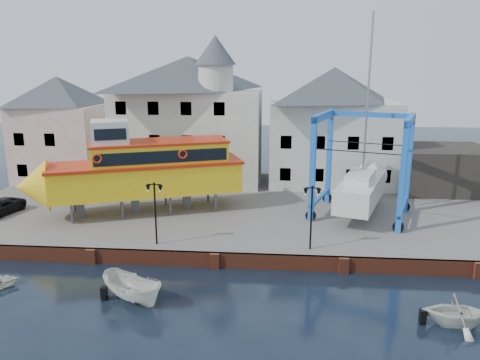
{
  "coord_description": "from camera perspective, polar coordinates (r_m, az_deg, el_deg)",
  "views": [
    {
      "loc": [
        3.91,
        -27.02,
        12.56
      ],
      "look_at": [
        1.0,
        7.0,
        4.0
      ],
      "focal_mm": 35.0,
      "sensor_mm": 36.0,
      "label": 1
    }
  ],
  "objects": [
    {
      "name": "hardstanding",
      "position": [
        40.08,
        -0.94,
        -3.44
      ],
      "size": [
        44.0,
        22.0,
        1.0
      ],
      "primitive_type": "cube",
      "color": "#605B58",
      "rests_on": "ground"
    },
    {
      "name": "building_pink",
      "position": [
        50.48,
        -21.0,
        5.85
      ],
      "size": [
        8.0,
        7.0,
        10.3
      ],
      "color": "tan",
      "rests_on": "hardstanding"
    },
    {
      "name": "quay_wall",
      "position": [
        29.94,
        -3.08,
        -9.7
      ],
      "size": [
        44.0,
        0.47,
        1.0
      ],
      "color": "maroon",
      "rests_on": "ground"
    },
    {
      "name": "ground",
      "position": [
        30.05,
        -3.09,
        -10.65
      ],
      "size": [
        140.0,
        140.0,
        0.0
      ],
      "primitive_type": "plane",
      "color": "black",
      "rests_on": "ground"
    },
    {
      "name": "motorboat_c",
      "position": [
        26.39,
        24.76,
        -15.77
      ],
      "size": [
        3.39,
        2.94,
        1.75
      ],
      "primitive_type": "imported",
      "rotation": [
        0.0,
        0.0,
        1.55
      ],
      "color": "silver",
      "rests_on": "ground"
    },
    {
      "name": "building_white_main",
      "position": [
        46.55,
        -6.07,
        7.56
      ],
      "size": [
        14.0,
        8.3,
        14.0
      ],
      "color": "beige",
      "rests_on": "hardstanding"
    },
    {
      "name": "lamp_post_left",
      "position": [
        30.49,
        -10.36,
        -2.13
      ],
      "size": [
        1.12,
        0.32,
        4.2
      ],
      "color": "black",
      "rests_on": "hardstanding"
    },
    {
      "name": "building_white_right",
      "position": [
        46.68,
        11.18,
        6.47
      ],
      "size": [
        12.0,
        8.0,
        11.2
      ],
      "color": "beige",
      "rests_on": "hardstanding"
    },
    {
      "name": "tour_boat",
      "position": [
        37.35,
        -12.82,
        1.23
      ],
      "size": [
        17.27,
        9.81,
        7.38
      ],
      "rotation": [
        0.0,
        0.0,
        0.37
      ],
      "color": "#59595E",
      "rests_on": "hardstanding"
    },
    {
      "name": "travel_lift",
      "position": [
        37.85,
        14.77,
        -0.21
      ],
      "size": [
        8.48,
        10.33,
        15.17
      ],
      "rotation": [
        0.0,
        0.0,
        -0.33
      ],
      "color": "blue",
      "rests_on": "hardstanding"
    },
    {
      "name": "lamp_post_right",
      "position": [
        29.52,
        8.75,
        -2.6
      ],
      "size": [
        1.12,
        0.32,
        4.2
      ],
      "color": "black",
      "rests_on": "hardstanding"
    },
    {
      "name": "shed_dark",
      "position": [
        47.51,
        23.3,
        1.3
      ],
      "size": [
        8.0,
        7.0,
        4.0
      ],
      "primitive_type": "cube",
      "color": "#272420",
      "rests_on": "hardstanding"
    },
    {
      "name": "motorboat_a",
      "position": [
        26.9,
        -12.88,
        -14.15
      ],
      "size": [
        4.48,
        3.63,
        1.65
      ],
      "primitive_type": "imported",
      "rotation": [
        0.0,
        0.0,
        1.01
      ],
      "color": "silver",
      "rests_on": "ground"
    }
  ]
}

